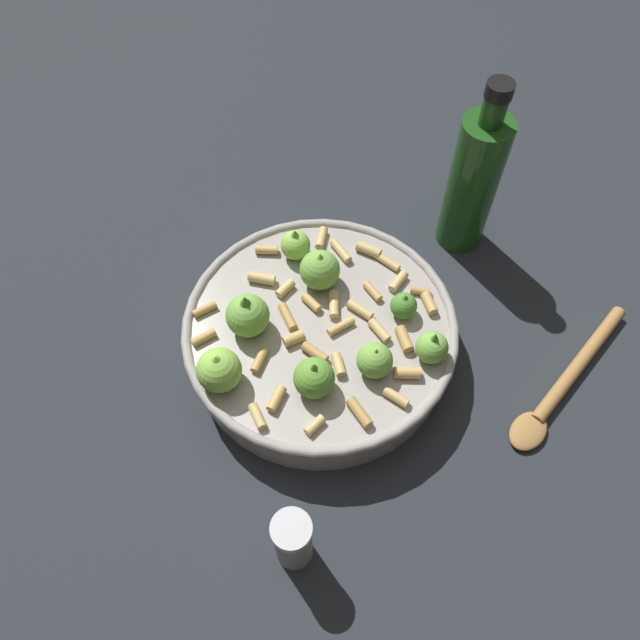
# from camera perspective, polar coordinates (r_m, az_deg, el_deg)

# --- Properties ---
(ground_plane) EXTENTS (2.40, 2.40, 0.00)m
(ground_plane) POSITION_cam_1_polar(r_m,az_deg,el_deg) (0.74, 0.00, -2.71)
(ground_plane) COLOR #23282D
(cooking_pan) EXTENTS (0.31, 0.31, 0.11)m
(cooking_pan) POSITION_cam_1_polar(r_m,az_deg,el_deg) (0.70, -0.12, -1.31)
(cooking_pan) COLOR #9E9993
(cooking_pan) RESTS_ON ground
(pepper_shaker) EXTENTS (0.04, 0.04, 0.09)m
(pepper_shaker) POSITION_cam_1_polar(r_m,az_deg,el_deg) (0.61, -2.50, -19.61)
(pepper_shaker) COLOR gray
(pepper_shaker) RESTS_ON ground
(olive_oil_bottle) EXTENTS (0.06, 0.06, 0.24)m
(olive_oil_bottle) POSITION_cam_1_polar(r_m,az_deg,el_deg) (0.79, 13.91, 12.25)
(olive_oil_bottle) COLOR #1E4C19
(olive_oil_bottle) RESTS_ON ground
(wooden_spoon) EXTENTS (0.22, 0.13, 0.02)m
(wooden_spoon) POSITION_cam_1_polar(r_m,az_deg,el_deg) (0.76, 21.55, -5.46)
(wooden_spoon) COLOR #9E703D
(wooden_spoon) RESTS_ON ground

